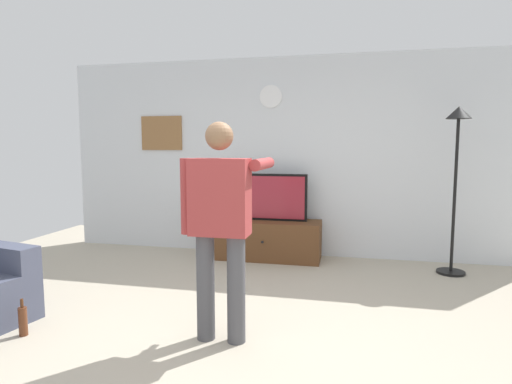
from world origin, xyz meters
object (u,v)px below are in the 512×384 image
at_px(wall_clock, 271,97).
at_px(floor_lamp, 457,155).
at_px(beverage_bottle, 23,321).
at_px(framed_picture, 162,133).
at_px(tv_stand, 266,240).
at_px(television, 267,197).
at_px(person_standing_nearer_lamp, 221,218).

relative_size(wall_clock, floor_lamp, 0.16).
bearing_deg(beverage_bottle, wall_clock, 64.17).
relative_size(floor_lamp, beverage_bottle, 6.50).
distance_m(wall_clock, framed_picture, 1.68).
xyz_separation_m(framed_picture, floor_lamp, (3.87, -0.48, -0.29)).
bearing_deg(tv_stand, television, 90.00).
relative_size(wall_clock, framed_picture, 0.49).
bearing_deg(framed_picture, television, -8.77).
bearing_deg(beverage_bottle, person_standing_nearer_lamp, 10.19).
relative_size(tv_stand, television, 1.35).
height_order(television, framed_picture, framed_picture).
bearing_deg(person_standing_nearer_lamp, tv_stand, 92.79).
distance_m(framed_picture, person_standing_nearer_lamp, 3.29).
xyz_separation_m(framed_picture, person_standing_nearer_lamp, (1.73, -2.70, -0.73)).
bearing_deg(wall_clock, television, -90.00).
xyz_separation_m(television, floor_lamp, (2.26, -0.23, 0.57)).
bearing_deg(wall_clock, framed_picture, 179.82).
height_order(wall_clock, person_standing_nearer_lamp, wall_clock).
xyz_separation_m(television, wall_clock, (0.00, 0.24, 1.34)).
xyz_separation_m(floor_lamp, beverage_bottle, (-3.70, -2.50, -1.27)).
height_order(person_standing_nearer_lamp, beverage_bottle, person_standing_nearer_lamp).
bearing_deg(tv_stand, floor_lamp, -4.68).
bearing_deg(television, wall_clock, 90.00).
distance_m(tv_stand, wall_clock, 1.94).
bearing_deg(floor_lamp, tv_stand, 175.32).
bearing_deg(person_standing_nearer_lamp, floor_lamp, 45.99).
xyz_separation_m(television, beverage_bottle, (-1.44, -2.73, -0.71)).
height_order(television, wall_clock, wall_clock).
height_order(tv_stand, floor_lamp, floor_lamp).
height_order(television, person_standing_nearer_lamp, person_standing_nearer_lamp).
height_order(tv_stand, beverage_bottle, tv_stand).
bearing_deg(beverage_bottle, framed_picture, 93.26).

